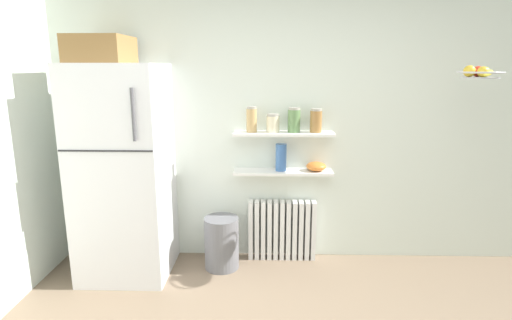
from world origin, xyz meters
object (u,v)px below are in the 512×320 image
refrigerator (123,167)px  vase (281,157)px  radiator (282,230)px  trash_bin (222,243)px  storage_jar_1 (273,123)px  storage_jar_2 (294,120)px  storage_jar_3 (316,121)px  hanging_fruit_basket (480,73)px  storage_jar_0 (252,119)px  shelf_bowl (316,166)px

refrigerator → vase: (1.38, 0.25, 0.04)m
radiator → trash_bin: bearing=-160.0°
refrigerator → storage_jar_1: bearing=10.8°
storage_jar_1 → trash_bin: (-0.46, -0.17, -1.08)m
storage_jar_2 → storage_jar_3: 0.19m
radiator → hanging_fruit_basket: hanging_fruit_basket is taller
storage_jar_0 → storage_jar_2: bearing=0.0°
storage_jar_2 → trash_bin: bearing=-165.2°
storage_jar_2 → shelf_bowl: bearing=0.0°
storage_jar_0 → storage_jar_2: 0.38m
hanging_fruit_basket → trash_bin: bearing=173.7°
storage_jar_1 → storage_jar_2: storage_jar_2 is taller
vase → trash_bin: (-0.54, -0.17, -0.77)m
storage_jar_1 → hanging_fruit_basket: bearing=-14.2°
refrigerator → radiator: refrigerator is taller
refrigerator → trash_bin: (0.84, 0.07, -0.73)m
refrigerator → shelf_bowl: refrigerator is taller
refrigerator → hanging_fruit_basket: (2.87, -0.15, 0.80)m
refrigerator → storage_jar_3: 1.74m
trash_bin → storage_jar_1: bearing=20.5°
hanging_fruit_basket → storage_jar_2: bearing=163.9°
refrigerator → radiator: (1.39, 0.28, -0.68)m
storage_jar_0 → vase: storage_jar_0 is taller
storage_jar_2 → storage_jar_3: size_ratio=1.04×
storage_jar_3 → refrigerator: bearing=-171.6°
storage_jar_3 → vase: (-0.31, 0.00, -0.34)m
vase → hanging_fruit_basket: (1.50, -0.40, 0.76)m
refrigerator → storage_jar_1: 1.37m
storage_jar_2 → vase: storage_jar_2 is taller
vase → storage_jar_0: bearing=-180.0°
radiator → storage_jar_3: size_ratio=3.01×
storage_jar_0 → hanging_fruit_basket: 1.86m
shelf_bowl → storage_jar_1: bearing=180.0°
storage_jar_2 → shelf_bowl: 0.47m
storage_jar_1 → trash_bin: storage_jar_1 is taller
storage_jar_3 → hanging_fruit_basket: (1.19, -0.40, 0.42)m
storage_jar_1 → shelf_bowl: 0.56m
storage_jar_3 → vase: storage_jar_3 is taller
storage_jar_3 → vase: bearing=180.0°
storage_jar_1 → shelf_bowl: storage_jar_1 is taller
storage_jar_1 → trash_bin: bearing=-159.5°
shelf_bowl → trash_bin: 1.12m
radiator → refrigerator: bearing=-168.7°
trash_bin → storage_jar_0: bearing=32.6°
radiator → hanging_fruit_basket: 2.14m
storage_jar_2 → hanging_fruit_basket: 1.50m
storage_jar_2 → storage_jar_0: bearing=-180.0°
shelf_bowl → storage_jar_0: bearing=-180.0°
radiator → storage_jar_3: bearing=-6.0°
refrigerator → storage_jar_1: (1.30, 0.25, 0.35)m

